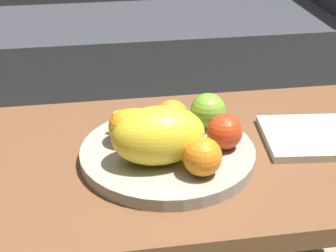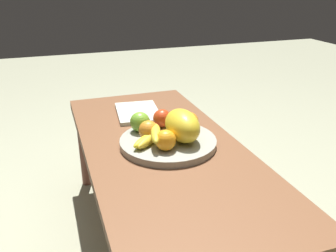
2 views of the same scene
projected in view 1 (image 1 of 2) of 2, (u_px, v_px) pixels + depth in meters
coffee_table at (166, 175)px, 1.08m from camera, size 1.24×0.55×0.45m
couch at (154, 31)px, 2.23m from camera, size 1.70×0.70×0.90m
fruit_bowl at (168, 154)px, 1.03m from camera, size 0.35×0.35×0.03m
melon_large_front at (158, 136)px, 0.96m from camera, size 0.18×0.12×0.11m
orange_front at (126, 127)px, 1.03m from camera, size 0.07×0.07×0.07m
orange_left at (172, 117)px, 1.07m from camera, size 0.07×0.07×0.07m
orange_right at (202, 157)px, 0.93m from camera, size 0.07×0.07×0.07m
apple_front at (225, 132)px, 1.01m from camera, size 0.07×0.07×0.07m
apple_left at (208, 111)px, 1.09m from camera, size 0.08×0.08×0.08m
banana_bunch at (153, 121)px, 1.07m from camera, size 0.16×0.14×0.06m
magazine at (323, 137)px, 1.10m from camera, size 0.27×0.21×0.02m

